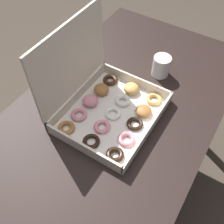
# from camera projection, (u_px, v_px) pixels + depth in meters

# --- Properties ---
(ground_plane) EXTENTS (8.00, 8.00, 0.00)m
(ground_plane) POSITION_uv_depth(u_px,v_px,m) (114.00, 187.00, 1.59)
(ground_plane) COLOR #42382D
(dining_table) EXTENTS (1.26, 0.71, 0.75)m
(dining_table) POSITION_uv_depth(u_px,v_px,m) (115.00, 126.00, 1.08)
(dining_table) COLOR black
(dining_table) RESTS_ON ground_plane
(donut_box) EXTENTS (0.37, 0.32, 0.34)m
(donut_box) POSITION_uv_depth(u_px,v_px,m) (102.00, 99.00, 0.95)
(donut_box) COLOR silver
(donut_box) RESTS_ON dining_table
(coffee_mug) EXTENTS (0.07, 0.07, 0.09)m
(coffee_mug) POSITION_uv_depth(u_px,v_px,m) (161.00, 66.00, 1.08)
(coffee_mug) COLOR white
(coffee_mug) RESTS_ON dining_table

